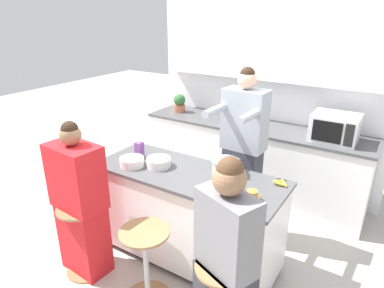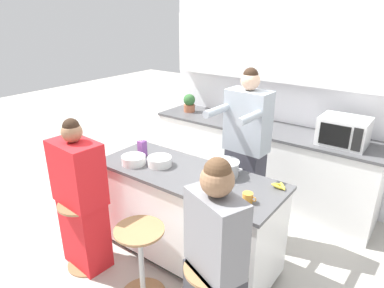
{
  "view_description": "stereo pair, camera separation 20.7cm",
  "coord_description": "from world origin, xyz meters",
  "px_view_note": "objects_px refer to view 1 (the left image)",
  "views": [
    {
      "loc": [
        1.48,
        -2.25,
        2.23
      ],
      "look_at": [
        0.0,
        0.07,
        1.15
      ],
      "focal_mm": 32.0,
      "sensor_mm": 36.0,
      "label": 1
    },
    {
      "loc": [
        1.65,
        -2.14,
        2.23
      ],
      "look_at": [
        0.0,
        0.07,
        1.15
      ],
      "focal_mm": 32.0,
      "sensor_mm": 36.0,
      "label": 2
    }
  ],
  "objects_px": {
    "person_wrapped_blanket": "(80,205)",
    "cooking_pot": "(225,167)",
    "juice_carton": "(139,150)",
    "banana_bunch": "(280,183)",
    "bar_stool_center": "(146,262)",
    "person_seated_near": "(226,266)",
    "fruit_bowl": "(159,162)",
    "potted_plant": "(180,103)",
    "bar_stool_leftmost": "(83,235)",
    "kitchen_island": "(188,216)",
    "person_cooking": "(242,159)",
    "microwave": "(335,128)",
    "coffee_cup_near": "(252,195)"
  },
  "relations": [
    {
      "from": "person_wrapped_blanket",
      "to": "cooking_pot",
      "type": "relative_size",
      "value": 4.27
    },
    {
      "from": "person_wrapped_blanket",
      "to": "juice_carton",
      "type": "distance_m",
      "value": 0.74
    },
    {
      "from": "banana_bunch",
      "to": "person_wrapped_blanket",
      "type": "bearing_deg",
      "value": -149.95
    },
    {
      "from": "bar_stool_center",
      "to": "person_seated_near",
      "type": "distance_m",
      "value": 0.76
    },
    {
      "from": "fruit_bowl",
      "to": "potted_plant",
      "type": "bearing_deg",
      "value": 117.84
    },
    {
      "from": "bar_stool_center",
      "to": "fruit_bowl",
      "type": "xyz_separation_m",
      "value": [
        -0.3,
        0.58,
        0.57
      ]
    },
    {
      "from": "person_seated_near",
      "to": "juice_carton",
      "type": "xyz_separation_m",
      "value": [
        -1.28,
        0.66,
        0.31
      ]
    },
    {
      "from": "potted_plant",
      "to": "bar_stool_leftmost",
      "type": "bearing_deg",
      "value": -79.43
    },
    {
      "from": "bar_stool_center",
      "to": "person_seated_near",
      "type": "height_order",
      "value": "person_seated_near"
    },
    {
      "from": "kitchen_island",
      "to": "potted_plant",
      "type": "height_order",
      "value": "potted_plant"
    },
    {
      "from": "juice_carton",
      "to": "potted_plant",
      "type": "xyz_separation_m",
      "value": [
        -0.5,
        1.42,
        0.08
      ]
    },
    {
      "from": "fruit_bowl",
      "to": "potted_plant",
      "type": "distance_m",
      "value": 1.68
    },
    {
      "from": "kitchen_island",
      "to": "person_cooking",
      "type": "height_order",
      "value": "person_cooking"
    },
    {
      "from": "banana_bunch",
      "to": "potted_plant",
      "type": "relative_size",
      "value": 0.57
    },
    {
      "from": "person_wrapped_blanket",
      "to": "microwave",
      "type": "bearing_deg",
      "value": 55.71
    },
    {
      "from": "cooking_pot",
      "to": "bar_stool_leftmost",
      "type": "bearing_deg",
      "value": -140.87
    },
    {
      "from": "bar_stool_leftmost",
      "to": "coffee_cup_near",
      "type": "bearing_deg",
      "value": 21.14
    },
    {
      "from": "bar_stool_center",
      "to": "person_wrapped_blanket",
      "type": "bearing_deg",
      "value": -179.03
    },
    {
      "from": "person_seated_near",
      "to": "potted_plant",
      "type": "xyz_separation_m",
      "value": [
        -1.78,
        2.08,
        0.39
      ]
    },
    {
      "from": "person_cooking",
      "to": "banana_bunch",
      "type": "distance_m",
      "value": 0.63
    },
    {
      "from": "kitchen_island",
      "to": "coffee_cup_near",
      "type": "xyz_separation_m",
      "value": [
        0.66,
        -0.12,
        0.48
      ]
    },
    {
      "from": "person_wrapped_blanket",
      "to": "juice_carton",
      "type": "height_order",
      "value": "person_wrapped_blanket"
    },
    {
      "from": "bar_stool_leftmost",
      "to": "person_wrapped_blanket",
      "type": "distance_m",
      "value": 0.29
    },
    {
      "from": "person_wrapped_blanket",
      "to": "potted_plant",
      "type": "relative_size",
      "value": 5.88
    },
    {
      "from": "person_wrapped_blanket",
      "to": "juice_carton",
      "type": "bearing_deg",
      "value": 83.58
    },
    {
      "from": "coffee_cup_near",
      "to": "potted_plant",
      "type": "relative_size",
      "value": 0.46
    },
    {
      "from": "kitchen_island",
      "to": "fruit_bowl",
      "type": "height_order",
      "value": "fruit_bowl"
    },
    {
      "from": "person_cooking",
      "to": "microwave",
      "type": "relative_size",
      "value": 3.79
    },
    {
      "from": "kitchen_island",
      "to": "bar_stool_center",
      "type": "height_order",
      "value": "kitchen_island"
    },
    {
      "from": "kitchen_island",
      "to": "person_cooking",
      "type": "relative_size",
      "value": 0.98
    },
    {
      "from": "person_wrapped_blanket",
      "to": "microwave",
      "type": "height_order",
      "value": "person_wrapped_blanket"
    },
    {
      "from": "kitchen_island",
      "to": "coffee_cup_near",
      "type": "distance_m",
      "value": 0.82
    },
    {
      "from": "fruit_bowl",
      "to": "juice_carton",
      "type": "relative_size",
      "value": 1.28
    },
    {
      "from": "kitchen_island",
      "to": "person_cooking",
      "type": "xyz_separation_m",
      "value": [
        0.25,
        0.59,
        0.42
      ]
    },
    {
      "from": "person_cooking",
      "to": "juice_carton",
      "type": "bearing_deg",
      "value": -143.4
    },
    {
      "from": "bar_stool_center",
      "to": "bar_stool_leftmost",
      "type": "bearing_deg",
      "value": -177.52
    },
    {
      "from": "person_seated_near",
      "to": "cooking_pot",
      "type": "relative_size",
      "value": 4.34
    },
    {
      "from": "person_cooking",
      "to": "kitchen_island",
      "type": "bearing_deg",
      "value": -110.15
    },
    {
      "from": "person_cooking",
      "to": "coffee_cup_near",
      "type": "bearing_deg",
      "value": -57.65
    },
    {
      "from": "person_cooking",
      "to": "fruit_bowl",
      "type": "distance_m",
      "value": 0.83
    },
    {
      "from": "kitchen_island",
      "to": "microwave",
      "type": "bearing_deg",
      "value": 56.98
    },
    {
      "from": "person_wrapped_blanket",
      "to": "potted_plant",
      "type": "xyz_separation_m",
      "value": [
        -0.38,
        2.08,
        0.39
      ]
    },
    {
      "from": "banana_bunch",
      "to": "fruit_bowl",
      "type": "bearing_deg",
      "value": -166.61
    },
    {
      "from": "person_wrapped_blanket",
      "to": "potted_plant",
      "type": "distance_m",
      "value": 2.15
    },
    {
      "from": "bar_stool_leftmost",
      "to": "person_cooking",
      "type": "relative_size",
      "value": 0.38
    },
    {
      "from": "microwave",
      "to": "potted_plant",
      "type": "distance_m",
      "value": 2.0
    },
    {
      "from": "coffee_cup_near",
      "to": "juice_carton",
      "type": "xyz_separation_m",
      "value": [
        -1.24,
        0.16,
        0.04
      ]
    },
    {
      "from": "bar_stool_leftmost",
      "to": "bar_stool_center",
      "type": "height_order",
      "value": "same"
    },
    {
      "from": "person_cooking",
      "to": "person_wrapped_blanket",
      "type": "xyz_separation_m",
      "value": [
        -0.95,
        -1.22,
        -0.2
      ]
    },
    {
      "from": "fruit_bowl",
      "to": "potted_plant",
      "type": "height_order",
      "value": "potted_plant"
    }
  ]
}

